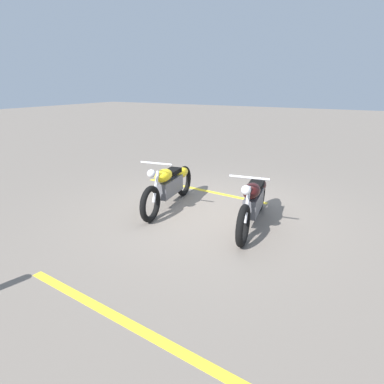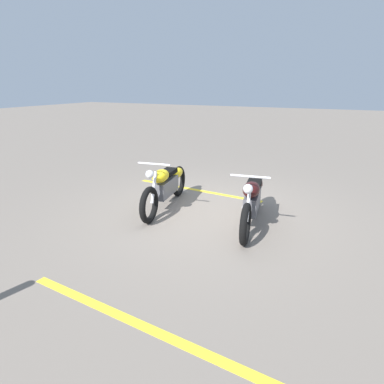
{
  "view_description": "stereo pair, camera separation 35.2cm",
  "coord_description": "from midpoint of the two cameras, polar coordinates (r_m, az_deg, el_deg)",
  "views": [
    {
      "loc": [
        5.29,
        2.55,
        2.39
      ],
      "look_at": [
        0.77,
        0.0,
        0.65
      ],
      "focal_mm": 30.35,
      "sensor_mm": 36.0,
      "label": 1
    },
    {
      "loc": [
        5.46,
        2.24,
        2.39
      ],
      "look_at": [
        0.77,
        0.0,
        0.65
      ],
      "focal_mm": 30.35,
      "sensor_mm": 36.0,
      "label": 2
    }
  ],
  "objects": [
    {
      "name": "parking_stripe_near",
      "position": [
        7.65,
        -0.47,
        0.35
      ],
      "size": [
        0.39,
        3.2,
        0.01
      ],
      "primitive_type": "cube",
      "rotation": [
        0.0,
        0.0,
        1.49
      ],
      "color": "yellow",
      "rests_on": "ground"
    },
    {
      "name": "ground_plane",
      "position": [
        6.35,
        1.42,
        -3.58
      ],
      "size": [
        60.0,
        60.0,
        0.0
      ],
      "primitive_type": "plane",
      "color": "slate"
    },
    {
      "name": "motorcycle_bright_foreground",
      "position": [
        6.52,
        -6.1,
        1.24
      ],
      "size": [
        2.22,
        0.68,
        1.04
      ],
      "rotation": [
        0.0,
        0.0,
        0.14
      ],
      "color": "black",
      "rests_on": "ground"
    },
    {
      "name": "motorcycle_dark_foreground",
      "position": [
        5.77,
        8.83,
        -1.2
      ],
      "size": [
        2.22,
        0.69,
        1.04
      ],
      "rotation": [
        0.0,
        0.0,
        0.15
      ],
      "color": "black",
      "rests_on": "ground"
    },
    {
      "name": "parking_stripe_mid",
      "position": [
        3.74,
        -12.48,
        -21.65
      ],
      "size": [
        0.39,
        3.2,
        0.01
      ],
      "primitive_type": "cube",
      "rotation": [
        0.0,
        0.0,
        1.49
      ],
      "color": "yellow",
      "rests_on": "ground"
    }
  ]
}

